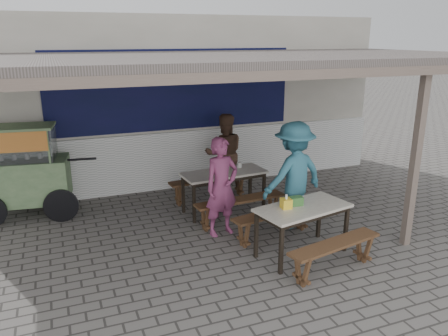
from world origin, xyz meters
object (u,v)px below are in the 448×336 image
tissue_box (286,204)px  condiment_jar (239,165)px  bench_left_wall (210,183)px  table_right (303,212)px  patron_right_table (293,175)px  bench_left_street (240,205)px  patron_wall_side (224,154)px  table_left (224,176)px  bench_right_wall (274,218)px  bench_right_street (335,250)px  donation_box (296,201)px  patron_street_side (222,187)px  vendor_cart (24,169)px  condiment_bowl (218,172)px

tissue_box → condiment_jar: (0.18, 2.09, -0.02)m
bench_left_wall → table_right: table_right is taller
table_right → patron_right_table: patron_right_table is taller
bench_left_street → patron_wall_side: patron_wall_side is taller
table_left → condiment_jar: (0.37, 0.17, 0.13)m
bench_right_wall → condiment_jar: bearing=76.8°
bench_right_street → patron_wall_side: (-0.19, 3.55, 0.48)m
bench_left_street → donation_box: donation_box is taller
table_left → patron_right_table: patron_right_table is taller
bench_right_street → patron_street_side: patron_street_side is taller
table_left → bench_right_street: table_left is taller
table_left → tissue_box: size_ratio=11.21×
patron_right_table → vendor_cart: bearing=-36.4°
bench_left_wall → table_left: bearing=-90.0°
table_right → bench_right_wall: size_ratio=0.99×
patron_right_table → tissue_box: (-0.65, -0.93, -0.07)m
table_left → bench_left_street: 0.71m
patron_street_side → bench_left_wall: bearing=65.6°
bench_left_street → bench_right_street: (0.52, -1.97, -0.01)m
bench_right_wall → patron_right_table: patron_right_table is taller
table_left → vendor_cart: bearing=157.9°
patron_wall_side → patron_right_table: bearing=113.5°
bench_left_street → patron_street_side: size_ratio=1.02×
bench_right_wall → vendor_cart: bearing=135.7°
patron_right_table → donation_box: 0.99m
bench_left_street → donation_box: bearing=-80.3°
donation_box → condiment_bowl: size_ratio=1.12×
bench_right_street → patron_right_table: 1.71m
table_left → bench_right_wall: 1.41m
bench_left_street → bench_left_wall: 1.25m
condiment_jar → condiment_bowl: 0.53m
vendor_cart → patron_wall_side: (3.70, -0.07, -0.07)m
vendor_cart → patron_street_side: vendor_cart is taller
table_right → donation_box: bearing=119.5°
donation_box → bench_right_street: bearing=-74.4°
vendor_cart → condiment_bowl: (3.20, -1.05, -0.12)m
patron_right_table → tissue_box: patron_right_table is taller
condiment_bowl → bench_right_wall: bearing=-71.3°
table_left → bench_left_wall: size_ratio=0.96×
bench_left_street → bench_left_wall: (-0.11, 1.25, 0.00)m
tissue_box → donation_box: 0.19m
vendor_cart → tissue_box: bearing=-32.1°
vendor_cart → donation_box: bearing=-30.2°
table_right → vendor_cart: size_ratio=0.69×
bench_left_wall → vendor_cart: vendor_cart is taller
patron_wall_side → donation_box: size_ratio=8.55×
table_left → bench_right_street: 2.68m
bench_left_street → patron_street_side: (-0.43, -0.25, 0.46)m
bench_left_street → table_right: size_ratio=1.11×
bench_left_street → patron_street_side: patron_street_side is taller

